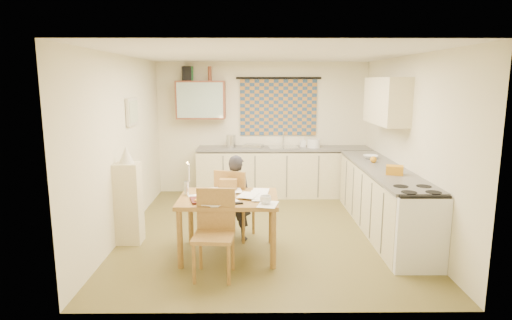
{
  "coord_description": "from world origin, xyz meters",
  "views": [
    {
      "loc": [
        -0.19,
        -5.94,
        2.15
      ],
      "look_at": [
        -0.14,
        0.2,
        1.01
      ],
      "focal_mm": 30.0,
      "sensor_mm": 36.0,
      "label": 1
    }
  ],
  "objects_px": {
    "dining_table": "(229,226)",
    "chair_far": "(235,216)",
    "counter_right": "(382,199)",
    "shelf_stand": "(129,203)",
    "counter_back": "(285,172)",
    "person": "(236,198)",
    "stove": "(414,228)"
  },
  "relations": [
    {
      "from": "counter_back",
      "to": "stove",
      "type": "relative_size",
      "value": 3.61
    },
    {
      "from": "counter_back",
      "to": "dining_table",
      "type": "relative_size",
      "value": 2.72
    },
    {
      "from": "stove",
      "to": "chair_far",
      "type": "bearing_deg",
      "value": 156.82
    },
    {
      "from": "counter_right",
      "to": "shelf_stand",
      "type": "xyz_separation_m",
      "value": [
        -3.54,
        -0.52,
        0.09
      ]
    },
    {
      "from": "counter_right",
      "to": "chair_far",
      "type": "relative_size",
      "value": 3.01
    },
    {
      "from": "shelf_stand",
      "to": "counter_back",
      "type": "bearing_deg",
      "value": 46.48
    },
    {
      "from": "counter_right",
      "to": "person",
      "type": "xyz_separation_m",
      "value": [
        -2.11,
        -0.42,
        0.14
      ]
    },
    {
      "from": "dining_table",
      "to": "counter_back",
      "type": "bearing_deg",
      "value": 73.0
    },
    {
      "from": "chair_far",
      "to": "shelf_stand",
      "type": "xyz_separation_m",
      "value": [
        -1.41,
        -0.17,
        0.24
      ]
    },
    {
      "from": "stove",
      "to": "person",
      "type": "relative_size",
      "value": 0.78
    },
    {
      "from": "counter_back",
      "to": "dining_table",
      "type": "distance_m",
      "value": 2.97
    },
    {
      "from": "counter_back",
      "to": "person",
      "type": "xyz_separation_m",
      "value": [
        -0.84,
        -2.29,
        0.14
      ]
    },
    {
      "from": "person",
      "to": "counter_right",
      "type": "bearing_deg",
      "value": -148.31
    },
    {
      "from": "chair_far",
      "to": "person",
      "type": "distance_m",
      "value": 0.29
    },
    {
      "from": "person",
      "to": "shelf_stand",
      "type": "distance_m",
      "value": 1.43
    },
    {
      "from": "counter_back",
      "to": "person",
      "type": "bearing_deg",
      "value": -110.25
    },
    {
      "from": "person",
      "to": "dining_table",
      "type": "bearing_deg",
      "value": 102.83
    },
    {
      "from": "dining_table",
      "to": "chair_far",
      "type": "height_order",
      "value": "chair_far"
    },
    {
      "from": "counter_back",
      "to": "stove",
      "type": "bearing_deg",
      "value": -67.94
    },
    {
      "from": "counter_back",
      "to": "shelf_stand",
      "type": "height_order",
      "value": "shelf_stand"
    },
    {
      "from": "stove",
      "to": "person",
      "type": "distance_m",
      "value": 2.28
    },
    {
      "from": "counter_back",
      "to": "stove",
      "type": "xyz_separation_m",
      "value": [
        1.27,
        -3.13,
        0.0
      ]
    },
    {
      "from": "counter_back",
      "to": "counter_right",
      "type": "relative_size",
      "value": 1.12
    },
    {
      "from": "counter_back",
      "to": "dining_table",
      "type": "height_order",
      "value": "counter_back"
    },
    {
      "from": "dining_table",
      "to": "person",
      "type": "xyz_separation_m",
      "value": [
        0.07,
        0.54,
        0.21
      ]
    },
    {
      "from": "chair_far",
      "to": "dining_table",
      "type": "bearing_deg",
      "value": 105.53
    },
    {
      "from": "stove",
      "to": "dining_table",
      "type": "height_order",
      "value": "stove"
    },
    {
      "from": "chair_far",
      "to": "counter_right",
      "type": "bearing_deg",
      "value": -149.83
    },
    {
      "from": "counter_right",
      "to": "shelf_stand",
      "type": "relative_size",
      "value": 2.71
    },
    {
      "from": "chair_far",
      "to": "shelf_stand",
      "type": "bearing_deg",
      "value": 27.62
    },
    {
      "from": "counter_right",
      "to": "person",
      "type": "bearing_deg",
      "value": -168.81
    },
    {
      "from": "counter_back",
      "to": "counter_right",
      "type": "xyz_separation_m",
      "value": [
        1.27,
        -1.87,
        -0.0
      ]
    }
  ]
}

